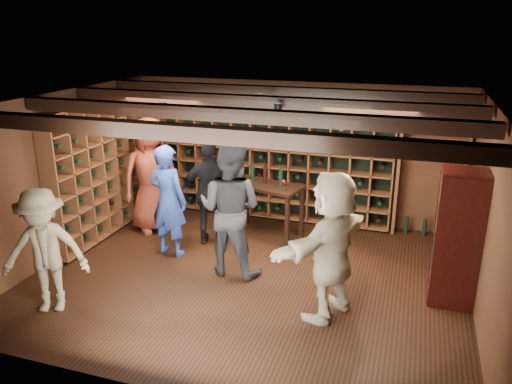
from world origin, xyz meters
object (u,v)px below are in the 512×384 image
(guest_khaki, at_px, (45,251))
(tasting_table, at_px, (266,191))
(man_grey_suit, at_px, (230,209))
(man_blue_shirt, at_px, (168,200))
(guest_red_floral, at_px, (151,175))
(guest_woman_black, at_px, (211,193))
(display_cabinet, at_px, (456,241))
(guest_beige, at_px, (331,246))

(guest_khaki, distance_m, tasting_table, 3.62)
(man_grey_suit, height_order, tasting_table, man_grey_suit)
(man_blue_shirt, distance_m, guest_khaki, 2.06)
(man_blue_shirt, bearing_deg, guest_red_floral, -36.98)
(guest_woman_black, distance_m, tasting_table, 0.94)
(man_grey_suit, distance_m, guest_red_floral, 2.13)
(tasting_table, bearing_deg, man_grey_suit, -79.29)
(display_cabinet, distance_m, guest_khaki, 5.13)
(display_cabinet, distance_m, guest_beige, 1.66)
(guest_khaki, bearing_deg, guest_beige, -7.40)
(guest_red_floral, distance_m, guest_khaki, 2.72)
(display_cabinet, relative_size, guest_khaki, 1.09)
(display_cabinet, distance_m, tasting_table, 3.20)
(man_grey_suit, relative_size, guest_khaki, 1.21)
(display_cabinet, bearing_deg, guest_beige, -151.36)
(guest_woman_black, bearing_deg, tasting_table, -160.64)
(man_grey_suit, bearing_deg, guest_woman_black, -49.23)
(man_blue_shirt, relative_size, man_grey_suit, 0.90)
(guest_khaki, distance_m, guest_beige, 3.50)
(guest_beige, distance_m, tasting_table, 2.57)
(display_cabinet, xyz_separation_m, tasting_table, (-2.91, 1.32, -0.06))
(man_blue_shirt, distance_m, guest_woman_black, 0.74)
(man_blue_shirt, distance_m, guest_red_floral, 1.06)
(guest_khaki, relative_size, guest_beige, 0.86)
(man_blue_shirt, height_order, guest_beige, guest_beige)
(man_blue_shirt, height_order, guest_khaki, man_blue_shirt)
(guest_red_floral, height_order, guest_woman_black, guest_red_floral)
(man_grey_suit, height_order, guest_woman_black, man_grey_suit)
(man_blue_shirt, distance_m, man_grey_suit, 1.17)
(tasting_table, bearing_deg, guest_woman_black, -128.17)
(guest_woman_black, distance_m, guest_beige, 2.69)
(display_cabinet, bearing_deg, tasting_table, 155.66)
(display_cabinet, xyz_separation_m, guest_beige, (-1.45, -0.79, 0.08))
(guest_woman_black, xyz_separation_m, guest_khaki, (-1.16, -2.51, -0.06))
(display_cabinet, xyz_separation_m, man_grey_suit, (-3.00, -0.12, 0.12))
(guest_woman_black, bearing_deg, man_blue_shirt, 31.94)
(guest_khaki, height_order, tasting_table, guest_khaki)
(guest_beige, bearing_deg, man_grey_suit, -88.22)
(guest_woman_black, height_order, guest_khaki, guest_woman_black)
(man_blue_shirt, relative_size, guest_beige, 0.94)
(display_cabinet, bearing_deg, guest_khaki, -159.87)
(display_cabinet, height_order, man_grey_suit, man_grey_suit)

